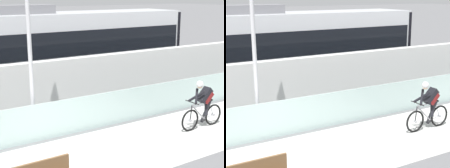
% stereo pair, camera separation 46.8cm
% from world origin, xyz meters
% --- Properties ---
extents(ground_plane, '(200.00, 200.00, 0.00)m').
position_xyz_m(ground_plane, '(0.00, 0.00, 0.00)').
color(ground_plane, slate).
extents(bike_path_deck, '(32.00, 3.20, 0.01)m').
position_xyz_m(bike_path_deck, '(0.00, 0.00, 0.01)').
color(bike_path_deck, silver).
rests_on(bike_path_deck, ground).
extents(glass_parapet, '(32.00, 0.05, 1.14)m').
position_xyz_m(glass_parapet, '(0.00, 1.85, 0.57)').
color(glass_parapet, '#ADC6C1').
rests_on(glass_parapet, ground).
extents(concrete_barrier_wall, '(32.00, 0.36, 2.04)m').
position_xyz_m(concrete_barrier_wall, '(0.00, 3.65, 1.02)').
color(concrete_barrier_wall, silver).
rests_on(concrete_barrier_wall, ground).
extents(tram, '(11.06, 2.54, 3.81)m').
position_xyz_m(tram, '(3.49, 6.85, 1.89)').
color(tram, silver).
rests_on(tram, ground).
extents(cyclist_on_bike, '(1.77, 0.58, 1.61)m').
position_xyz_m(cyclist_on_bike, '(4.91, 0.00, 0.78)').
color(cyclist_on_bike, black).
rests_on(cyclist_on_bike, ground).
extents(lamp_post_antenna, '(0.28, 0.28, 5.20)m').
position_xyz_m(lamp_post_antenna, '(0.01, 2.15, 3.29)').
color(lamp_post_antenna, gray).
rests_on(lamp_post_antenna, ground).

